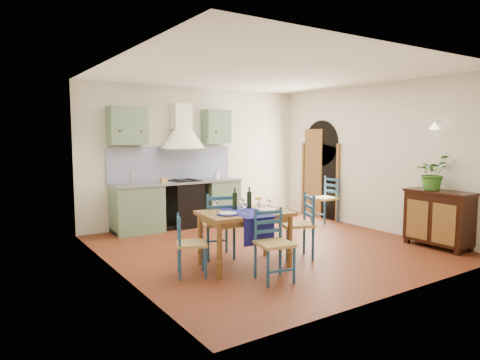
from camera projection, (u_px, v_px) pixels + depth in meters
name	position (u px, v px, depth m)	size (l,w,h in m)	color
floor	(269.00, 246.00, 7.04)	(5.00, 5.00, 0.00)	#4D2110
back_wall	(182.00, 174.00, 8.57)	(5.00, 0.96, 2.80)	silver
right_wall	(361.00, 160.00, 8.49)	(0.26, 5.00, 2.80)	silver
left_wall	(116.00, 168.00, 5.52)	(0.04, 5.00, 2.80)	silver
ceiling	(271.00, 73.00, 6.74)	(5.00, 5.00, 0.01)	white
dining_table	(245.00, 218.00, 5.93)	(1.29, 0.99, 1.09)	brown
chair_near	(273.00, 244.00, 5.37)	(0.49, 0.49, 0.90)	navy
chair_far	(218.00, 224.00, 6.35)	(0.56, 0.56, 0.99)	navy
chair_left	(189.00, 244.00, 5.53)	(0.49, 0.49, 0.81)	navy
chair_right	(298.00, 225.00, 6.35)	(0.59, 0.59, 0.97)	navy
chair_spare	(326.00, 199.00, 9.01)	(0.45, 0.45, 0.95)	navy
sideboard	(438.00, 217.00, 6.93)	(0.50, 1.05, 0.94)	black
potted_plant	(432.00, 173.00, 6.93)	(0.52, 0.45, 0.57)	#2C661D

